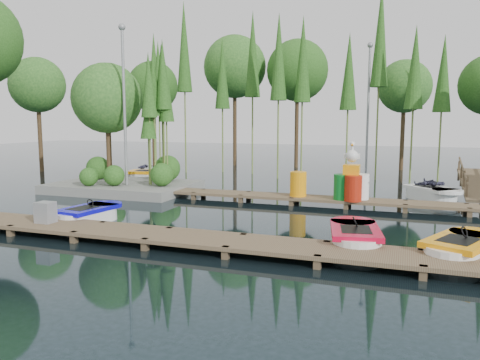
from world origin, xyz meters
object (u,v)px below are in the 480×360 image
(boat_yellow_far, at_px, (150,176))
(yellow_barrel, at_px, (298,184))
(island, at_px, (120,121))
(boat_blue, at_px, (89,215))
(utility_cabinet, at_px, (45,212))
(drum_cluster, at_px, (352,183))
(boat_red, at_px, (355,238))

(boat_yellow_far, xyz_separation_m, yellow_barrel, (8.73, -3.81, 0.48))
(island, relative_size, boat_blue, 2.68)
(utility_cabinet, relative_size, yellow_barrel, 0.63)
(yellow_barrel, xyz_separation_m, drum_cluster, (2.03, -0.16, 0.16))
(boat_yellow_far, xyz_separation_m, utility_cabinet, (2.95, -10.81, 0.31))
(boat_blue, height_order, yellow_barrel, yellow_barrel)
(boat_blue, xyz_separation_m, yellow_barrel, (5.49, 5.47, 0.54))
(yellow_barrel, relative_size, drum_cluster, 0.44)
(yellow_barrel, height_order, drum_cluster, drum_cluster)
(boat_yellow_far, bearing_deg, boat_blue, -62.42)
(boat_red, xyz_separation_m, boat_yellow_far, (-11.46, 9.49, 0.04))
(island, distance_m, utility_cabinet, 8.63)
(boat_yellow_far, bearing_deg, utility_cabinet, -66.43)
(boat_red, xyz_separation_m, drum_cluster, (-0.70, 5.53, 0.68))
(boat_blue, height_order, boat_red, boat_red)
(island, xyz_separation_m, drum_cluster, (10.49, -0.95, -2.25))
(yellow_barrel, bearing_deg, utility_cabinet, -129.57)
(island, distance_m, drum_cluster, 10.77)
(utility_cabinet, bearing_deg, boat_red, 8.78)
(island, bearing_deg, drum_cluster, -5.16)
(drum_cluster, bearing_deg, boat_blue, -144.75)
(boat_blue, distance_m, utility_cabinet, 1.60)
(island, height_order, drum_cluster, island)
(boat_blue, bearing_deg, yellow_barrel, 52.41)
(boat_blue, xyz_separation_m, boat_red, (8.22, -0.21, 0.02))
(utility_cabinet, xyz_separation_m, yellow_barrel, (5.78, 7.00, 0.18))
(boat_red, height_order, drum_cluster, drum_cluster)
(boat_blue, distance_m, yellow_barrel, 7.77)
(island, relative_size, drum_cluster, 3.14)
(boat_blue, bearing_deg, drum_cluster, 42.74)
(boat_red, bearing_deg, yellow_barrel, 105.42)
(boat_yellow_far, height_order, yellow_barrel, boat_yellow_far)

